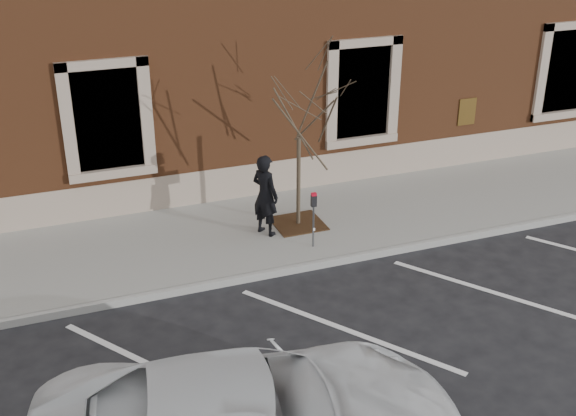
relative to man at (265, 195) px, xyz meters
name	(u,v)px	position (x,y,z in m)	size (l,w,h in m)	color
ground	(299,270)	(0.17, -1.51, -1.03)	(120.00, 120.00, 0.00)	#28282B
sidewalk_near	(269,230)	(0.17, 0.24, -0.96)	(40.00, 3.50, 0.15)	gray
curb_near	(300,268)	(0.17, -1.56, -0.96)	(40.00, 0.12, 0.15)	#9E9E99
parking_stripes	(345,330)	(0.17, -3.71, -1.03)	(28.00, 4.40, 0.01)	silver
building_civic	(193,4)	(0.17, 6.23, 2.96)	(40.00, 8.62, 8.00)	brown
man	(265,195)	(0.00, 0.00, 0.00)	(0.65, 0.42, 1.77)	black
parking_meter	(314,210)	(0.71, -0.93, -0.05)	(0.11, 0.08, 1.20)	#595B60
tree_grate	(298,223)	(0.81, 0.16, -0.87)	(1.06, 1.06, 0.03)	#3F2B14
sapling	(299,112)	(0.81, 0.16, 1.66)	(2.18, 2.18, 3.64)	#483D2B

